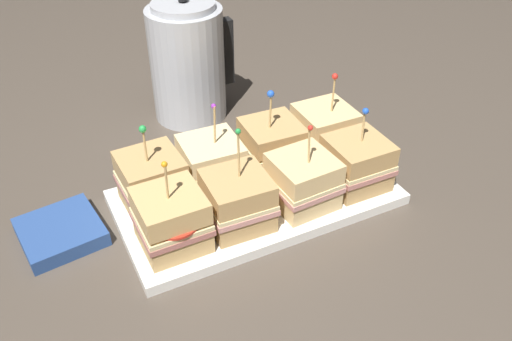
{
  "coord_description": "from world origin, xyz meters",
  "views": [
    {
      "loc": [
        -0.31,
        -0.61,
        0.57
      ],
      "look_at": [
        0.0,
        0.0,
        0.06
      ],
      "focal_mm": 38.0,
      "sensor_mm": 36.0,
      "label": 1
    }
  ],
  "objects": [
    {
      "name": "sandwich_back_center_right",
      "position": [
        0.06,
        0.05,
        0.06
      ],
      "size": [
        0.1,
        0.1,
        0.15
      ],
      "color": "tan",
      "rests_on": "serving_platter"
    },
    {
      "name": "sandwich_front_center_left",
      "position": [
        -0.06,
        -0.05,
        0.06
      ],
      "size": [
        0.1,
        0.1,
        0.16
      ],
      "color": "tan",
      "rests_on": "serving_platter"
    },
    {
      "name": "sandwich_front_far_right",
      "position": [
        0.16,
        -0.05,
        0.06
      ],
      "size": [
        0.1,
        0.1,
        0.14
      ],
      "color": "tan",
      "rests_on": "serving_platter"
    },
    {
      "name": "sandwich_back_far_right",
      "position": [
        0.16,
        0.05,
        0.06
      ],
      "size": [
        0.1,
        0.1,
        0.16
      ],
      "color": "#DBB77A",
      "rests_on": "serving_platter"
    },
    {
      "name": "serving_platter",
      "position": [
        0.0,
        0.0,
        0.01
      ],
      "size": [
        0.44,
        0.23,
        0.02
      ],
      "color": "white",
      "rests_on": "ground_plane"
    },
    {
      "name": "kettle_steel",
      "position": [
        0.01,
        0.31,
        0.11
      ],
      "size": [
        0.17,
        0.14,
        0.25
      ],
      "color": "#B7BABF",
      "rests_on": "ground_plane"
    },
    {
      "name": "napkin_stack",
      "position": [
        -0.3,
        0.05,
        0.01
      ],
      "size": [
        0.13,
        0.13,
        0.02
      ],
      "color": "navy",
      "rests_on": "ground_plane"
    },
    {
      "name": "ground_plane",
      "position": [
        0.0,
        0.0,
        0.0
      ],
      "size": [
        6.0,
        6.0,
        0.0
      ],
      "primitive_type": "plane",
      "color": "#4C4238"
    },
    {
      "name": "sandwich_back_center_left",
      "position": [
        -0.05,
        0.05,
        0.06
      ],
      "size": [
        0.1,
        0.1,
        0.15
      ],
      "color": "beige",
      "rests_on": "serving_platter"
    },
    {
      "name": "sandwich_back_far_left",
      "position": [
        -0.15,
        0.05,
        0.06
      ],
      "size": [
        0.1,
        0.1,
        0.15
      ],
      "color": "tan",
      "rests_on": "serving_platter"
    },
    {
      "name": "sandwich_front_center_right",
      "position": [
        0.05,
        -0.05,
        0.06
      ],
      "size": [
        0.1,
        0.1,
        0.15
      ],
      "color": "#DBB77A",
      "rests_on": "serving_platter"
    },
    {
      "name": "sandwich_front_far_left",
      "position": [
        -0.16,
        -0.05,
        0.06
      ],
      "size": [
        0.1,
        0.1,
        0.15
      ],
      "color": "tan",
      "rests_on": "serving_platter"
    }
  ]
}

